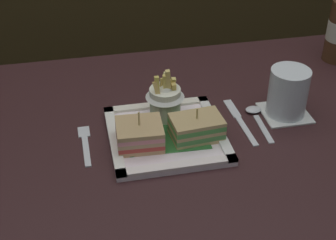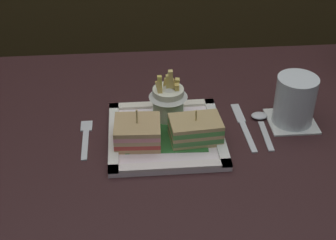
{
  "view_description": "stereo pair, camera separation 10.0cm",
  "coord_description": "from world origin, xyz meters",
  "px_view_note": "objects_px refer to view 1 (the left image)",
  "views": [
    {
      "loc": [
        -0.17,
        -0.81,
        1.35
      ],
      "look_at": [
        -0.01,
        -0.01,
        0.79
      ],
      "focal_mm": 52.91,
      "sensor_mm": 36.0,
      "label": 1
    },
    {
      "loc": [
        -0.07,
        -0.82,
        1.35
      ],
      "look_at": [
        -0.01,
        -0.01,
        0.79
      ],
      "focal_mm": 52.91,
      "sensor_mm": 36.0,
      "label": 2
    }
  ],
  "objects_px": {
    "dining_table": "(170,185)",
    "sandwich_half_right": "(197,128)",
    "sandwich_half_left": "(140,134)",
    "water_glass": "(288,95)",
    "knife": "(239,119)",
    "fries_cup": "(164,97)",
    "square_plate": "(166,135)",
    "spoon": "(256,115)",
    "fork": "(85,143)"
  },
  "relations": [
    {
      "from": "fries_cup",
      "to": "water_glass",
      "type": "height_order",
      "value": "fries_cup"
    },
    {
      "from": "sandwich_half_left",
      "to": "spoon",
      "type": "relative_size",
      "value": 0.71
    },
    {
      "from": "sandwich_half_left",
      "to": "sandwich_half_right",
      "type": "distance_m",
      "value": 0.12
    },
    {
      "from": "sandwich_half_left",
      "to": "knife",
      "type": "distance_m",
      "value": 0.23
    },
    {
      "from": "sandwich_half_right",
      "to": "spoon",
      "type": "bearing_deg",
      "value": 21.26
    },
    {
      "from": "square_plate",
      "to": "knife",
      "type": "xyz_separation_m",
      "value": [
        0.17,
        0.03,
        -0.01
      ]
    },
    {
      "from": "dining_table",
      "to": "spoon",
      "type": "xyz_separation_m",
      "value": [
        0.2,
        0.03,
        0.15
      ]
    },
    {
      "from": "water_glass",
      "to": "fork",
      "type": "height_order",
      "value": "water_glass"
    },
    {
      "from": "water_glass",
      "to": "spoon",
      "type": "xyz_separation_m",
      "value": [
        -0.07,
        0.0,
        -0.04
      ]
    },
    {
      "from": "water_glass",
      "to": "sandwich_half_right",
      "type": "bearing_deg",
      "value": -165.46
    },
    {
      "from": "square_plate",
      "to": "sandwich_half_left",
      "type": "distance_m",
      "value": 0.07
    },
    {
      "from": "sandwich_half_left",
      "to": "fork",
      "type": "distance_m",
      "value": 0.12
    },
    {
      "from": "dining_table",
      "to": "spoon",
      "type": "relative_size",
      "value": 8.8
    },
    {
      "from": "sandwich_half_left",
      "to": "water_glass",
      "type": "relative_size",
      "value": 0.9
    },
    {
      "from": "knife",
      "to": "water_glass",
      "type": "bearing_deg",
      "value": 1.84
    },
    {
      "from": "water_glass",
      "to": "fork",
      "type": "xyz_separation_m",
      "value": [
        -0.44,
        -0.02,
        -0.05
      ]
    },
    {
      "from": "sandwich_half_right",
      "to": "fries_cup",
      "type": "height_order",
      "value": "fries_cup"
    },
    {
      "from": "dining_table",
      "to": "fork",
      "type": "distance_m",
      "value": 0.23
    },
    {
      "from": "knife",
      "to": "spoon",
      "type": "xyz_separation_m",
      "value": [
        0.04,
        0.01,
        0.0
      ]
    },
    {
      "from": "dining_table",
      "to": "water_glass",
      "type": "relative_size",
      "value": 11.15
    },
    {
      "from": "dining_table",
      "to": "sandwich_half_right",
      "type": "height_order",
      "value": "sandwich_half_right"
    },
    {
      "from": "water_glass",
      "to": "square_plate",
      "type": "bearing_deg",
      "value": -172.89
    },
    {
      "from": "water_glass",
      "to": "knife",
      "type": "bearing_deg",
      "value": -178.16
    },
    {
      "from": "square_plate",
      "to": "fork",
      "type": "height_order",
      "value": "square_plate"
    },
    {
      "from": "knife",
      "to": "spoon",
      "type": "relative_size",
      "value": 1.33
    },
    {
      "from": "sandwich_half_right",
      "to": "knife",
      "type": "height_order",
      "value": "sandwich_half_right"
    },
    {
      "from": "knife",
      "to": "dining_table",
      "type": "bearing_deg",
      "value": -173.0
    },
    {
      "from": "dining_table",
      "to": "square_plate",
      "type": "xyz_separation_m",
      "value": [
        -0.01,
        -0.01,
        0.15
      ]
    },
    {
      "from": "dining_table",
      "to": "sandwich_half_left",
      "type": "height_order",
      "value": "sandwich_half_left"
    },
    {
      "from": "fork",
      "to": "knife",
      "type": "xyz_separation_m",
      "value": [
        0.33,
        0.02,
        0.0
      ]
    },
    {
      "from": "fries_cup",
      "to": "knife",
      "type": "height_order",
      "value": "fries_cup"
    },
    {
      "from": "square_plate",
      "to": "fries_cup",
      "type": "xyz_separation_m",
      "value": [
        0.01,
        0.06,
        0.05
      ]
    },
    {
      "from": "sandwich_half_right",
      "to": "fork",
      "type": "height_order",
      "value": "sandwich_half_right"
    },
    {
      "from": "sandwich_half_right",
      "to": "spoon",
      "type": "xyz_separation_m",
      "value": [
        0.15,
        0.06,
        -0.03
      ]
    },
    {
      "from": "fries_cup",
      "to": "water_glass",
      "type": "xyz_separation_m",
      "value": [
        0.26,
        -0.03,
        -0.01
      ]
    },
    {
      "from": "water_glass",
      "to": "knife",
      "type": "distance_m",
      "value": 0.12
    },
    {
      "from": "dining_table",
      "to": "knife",
      "type": "distance_m",
      "value": 0.21
    },
    {
      "from": "dining_table",
      "to": "sandwich_half_left",
      "type": "bearing_deg",
      "value": -153.88
    },
    {
      "from": "sandwich_half_right",
      "to": "knife",
      "type": "relative_size",
      "value": 0.61
    },
    {
      "from": "square_plate",
      "to": "fries_cup",
      "type": "distance_m",
      "value": 0.08
    },
    {
      "from": "square_plate",
      "to": "water_glass",
      "type": "bearing_deg",
      "value": 7.11
    },
    {
      "from": "sandwich_half_left",
      "to": "fries_cup",
      "type": "relative_size",
      "value": 0.79
    },
    {
      "from": "dining_table",
      "to": "knife",
      "type": "height_order",
      "value": "knife"
    },
    {
      "from": "square_plate",
      "to": "fork",
      "type": "xyz_separation_m",
      "value": [
        -0.16,
        0.01,
        -0.01
      ]
    },
    {
      "from": "fries_cup",
      "to": "spoon",
      "type": "relative_size",
      "value": 0.89
    },
    {
      "from": "dining_table",
      "to": "fries_cup",
      "type": "relative_size",
      "value": 9.84
    },
    {
      "from": "square_plate",
      "to": "sandwich_half_left",
      "type": "height_order",
      "value": "sandwich_half_left"
    },
    {
      "from": "square_plate",
      "to": "sandwich_half_left",
      "type": "relative_size",
      "value": 2.47
    },
    {
      "from": "square_plate",
      "to": "spoon",
      "type": "height_order",
      "value": "square_plate"
    },
    {
      "from": "sandwich_half_left",
      "to": "spoon",
      "type": "bearing_deg",
      "value": 12.4
    }
  ]
}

